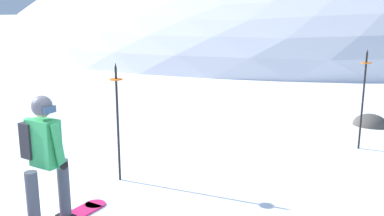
% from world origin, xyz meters
% --- Properties ---
extents(ridge_peak_main, '(39.65, 35.69, 12.57)m').
position_xyz_m(ridge_peak_main, '(-10.80, 28.49, 0.00)').
color(ridge_peak_main, white).
rests_on(ridge_peak_main, ground).
extents(snowboarder_main, '(0.64, 1.84, 1.71)m').
position_xyz_m(snowboarder_main, '(-0.26, 0.31, 0.92)').
color(snowboarder_main, '#D11E5B').
rests_on(snowboarder_main, ground).
extents(piste_marker_near, '(0.20, 0.20, 1.96)m').
position_xyz_m(piste_marker_near, '(2.24, 5.76, 1.12)').
color(piste_marker_near, black).
rests_on(piste_marker_near, ground).
extents(piste_marker_far, '(0.20, 0.20, 1.91)m').
position_xyz_m(piste_marker_far, '(-0.60, 1.97, 1.09)').
color(piste_marker_far, black).
rests_on(piste_marker_far, ground).
extents(rock_dark, '(0.80, 0.68, 0.56)m').
position_xyz_m(rock_dark, '(2.07, 7.69, 0.00)').
color(rock_dark, '#4C4742').
rests_on(rock_dark, ground).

